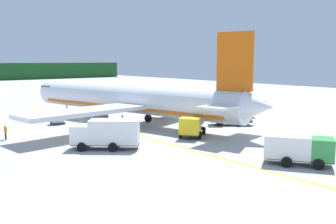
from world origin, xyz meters
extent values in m
cylinder|color=silver|center=(31.91, 15.21, 3.50)|extent=(11.94, 35.91, 3.80)
cone|color=silver|center=(27.51, 33.90, 3.50)|extent=(4.06, 3.16, 3.61)
cone|color=silver|center=(36.39, -3.87, 3.90)|extent=(3.88, 3.85, 3.23)
cube|color=#192333|center=(28.01, 31.76, 4.36)|extent=(3.69, 3.08, 0.60)
cube|color=silver|center=(23.47, 11.17, 2.83)|extent=(16.48, 6.78, 0.50)
cylinder|color=slate|center=(25.72, 13.55, 1.63)|extent=(2.87, 3.62, 2.20)
cube|color=silver|center=(41.26, 15.36, 2.83)|extent=(16.69, 9.80, 0.50)
cylinder|color=slate|center=(38.18, 16.48, 1.63)|extent=(2.87, 3.62, 2.20)
cube|color=#D8590C|center=(35.68, -0.85, 8.65)|extent=(1.36, 4.37, 6.50)
cube|color=silver|center=(35.68, -0.85, 3.90)|extent=(10.86, 5.50, 0.24)
cube|color=#D8590C|center=(31.91, 15.21, 2.46)|extent=(10.93, 32.37, 0.36)
cylinder|color=black|center=(28.77, 28.53, 0.55)|extent=(0.59, 1.15, 1.10)
cylinder|color=gray|center=(28.77, 28.53, 1.35)|extent=(0.20, 0.20, 0.50)
cylinder|color=black|center=(29.72, 13.16, 0.55)|extent=(0.59, 1.15, 1.10)
cylinder|color=gray|center=(29.72, 13.16, 1.35)|extent=(0.20, 0.20, 0.50)
cylinder|color=black|center=(34.78, 14.35, 0.55)|extent=(0.59, 1.15, 1.10)
cylinder|color=gray|center=(34.78, 14.35, 1.35)|extent=(0.20, 0.20, 0.50)
cube|color=white|center=(19.97, 5.18, 1.50)|extent=(2.80, 2.84, 1.80)
cube|color=#192333|center=(19.32, 5.73, 1.86)|extent=(1.26, 1.46, 0.94)
cube|color=white|center=(22.51, 3.02, 1.78)|extent=(5.13, 4.82, 2.36)
cube|color=#262628|center=(21.82, 3.60, 0.52)|extent=(6.08, 5.48, 0.16)
cylinder|color=black|center=(19.48, 4.14, 0.45)|extent=(0.87, 0.80, 0.90)
cylinder|color=black|center=(20.91, 5.82, 0.45)|extent=(0.87, 0.80, 0.90)
cylinder|color=black|center=(21.79, 2.18, 0.45)|extent=(0.87, 0.80, 0.90)
cylinder|color=black|center=(23.22, 3.86, 0.45)|extent=(0.87, 0.80, 0.90)
cube|color=#338C3F|center=(32.70, -13.20, 1.50)|extent=(2.83, 2.72, 1.80)
cube|color=#192333|center=(33.17, -13.91, 1.86)|extent=(1.58, 1.09, 0.94)
cube|color=white|center=(31.17, -10.90, 1.55)|extent=(3.90, 4.32, 1.90)
cube|color=#262628|center=(31.67, -11.65, 0.52)|extent=(4.34, 5.46, 0.16)
cylinder|color=black|center=(33.45, -12.35, 0.45)|extent=(0.73, 0.90, 0.90)
cylinder|color=black|center=(31.62, -13.56, 0.45)|extent=(0.73, 0.90, 0.90)
cylinder|color=black|center=(32.09, -10.29, 0.45)|extent=(0.73, 0.90, 0.90)
cylinder|color=black|center=(30.26, -11.51, 0.45)|extent=(0.73, 0.90, 0.90)
cube|color=yellow|center=(31.56, 1.88, 1.50)|extent=(2.76, 2.84, 1.80)
cube|color=#192333|center=(30.87, 1.37, 1.86)|extent=(1.16, 1.53, 0.94)
cylinder|color=silver|center=(34.00, 3.68, 1.50)|extent=(4.33, 3.86, 1.80)
cube|color=#262628|center=(33.27, 3.15, 0.52)|extent=(5.80, 4.85, 0.16)
cylinder|color=black|center=(32.45, 1.17, 0.45)|extent=(0.89, 0.76, 0.90)
cylinder|color=black|center=(31.14, 2.94, 0.45)|extent=(0.89, 0.76, 0.90)
cylinder|color=black|center=(34.65, 2.80, 0.45)|extent=(0.89, 0.76, 0.90)
cylinder|color=black|center=(33.34, 4.57, 0.45)|extent=(0.89, 0.76, 0.90)
cube|color=#338C3F|center=(40.69, 6.50, 1.50)|extent=(2.80, 2.84, 1.80)
cube|color=#192333|center=(40.05, 7.05, 1.86)|extent=(1.27, 1.45, 0.94)
cube|color=#4C4C51|center=(42.79, 4.67, 0.72)|extent=(4.29, 4.13, 0.24)
cube|color=#2D2D33|center=(43.09, 4.40, 1.70)|extent=(3.52, 3.23, 1.66)
cube|color=#262628|center=(42.11, 5.26, 0.52)|extent=(5.21, 4.82, 0.16)
cylinder|color=black|center=(40.19, 5.47, 0.45)|extent=(0.86, 0.80, 0.90)
cylinder|color=black|center=(41.64, 7.13, 0.45)|extent=(0.86, 0.80, 0.90)
cylinder|color=black|center=(42.06, 3.84, 0.45)|extent=(0.86, 0.80, 0.90)
cylinder|color=black|center=(43.51, 5.50, 0.45)|extent=(0.86, 0.80, 0.90)
cube|color=#333338|center=(23.96, 20.76, 0.15)|extent=(1.80, 1.80, 0.30)
cube|color=silver|center=(23.96, 20.76, 1.15)|extent=(1.58, 1.58, 1.69)
cube|color=silver|center=(24.46, 20.72, 1.84)|extent=(0.74, 1.52, 0.54)
cylinder|color=#191E33|center=(15.34, 14.40, 0.41)|extent=(0.14, 0.14, 0.81)
cylinder|color=#191E33|center=(15.33, 14.58, 0.41)|extent=(0.14, 0.14, 0.81)
cube|color=orange|center=(15.34, 14.49, 1.12)|extent=(0.23, 0.44, 0.61)
cube|color=silver|center=(15.34, 14.49, 1.15)|extent=(0.24, 0.45, 0.06)
sphere|color=tan|center=(15.34, 14.49, 1.53)|extent=(0.22, 0.22, 0.22)
cylinder|color=orange|center=(15.34, 14.22, 1.15)|extent=(0.09, 0.09, 0.58)
cylinder|color=orange|center=(15.33, 14.76, 1.15)|extent=(0.09, 0.09, 0.58)
cylinder|color=#191E33|center=(37.67, 9.43, 0.43)|extent=(0.14, 0.14, 0.86)
cylinder|color=#191E33|center=(37.73, 9.60, 0.43)|extent=(0.14, 0.14, 0.86)
cube|color=#CCE519|center=(37.70, 9.51, 1.18)|extent=(0.36, 0.49, 0.64)
cube|color=silver|center=(37.70, 9.51, 1.21)|extent=(0.38, 0.50, 0.06)
sphere|color=tan|center=(37.70, 9.51, 1.62)|extent=(0.23, 0.23, 0.23)
cylinder|color=#CCE519|center=(37.61, 9.26, 1.21)|extent=(0.09, 0.09, 0.61)
cylinder|color=#CCE519|center=(37.80, 9.77, 1.21)|extent=(0.09, 0.09, 0.61)
cube|color=yellow|center=(28.14, 10.21, 0.01)|extent=(0.30, 60.00, 0.01)
camera|label=1|loc=(3.60, -29.05, 8.80)|focal=40.42mm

